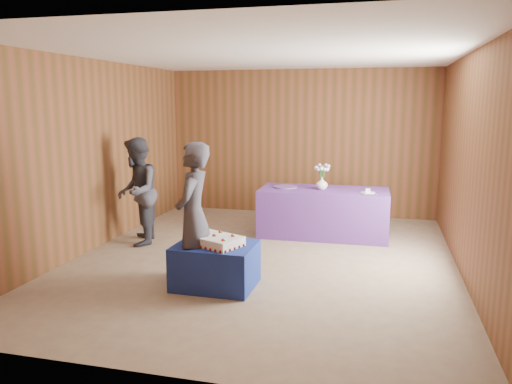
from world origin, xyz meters
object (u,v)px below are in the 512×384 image
(sheet_cake, at_px, (215,240))
(vase, at_px, (322,183))
(cake_table, at_px, (215,265))
(serving_table, at_px, (323,212))
(guest_right, at_px, (137,192))
(guest_left, at_px, (193,216))

(sheet_cake, relative_size, vase, 3.77)
(cake_table, height_order, serving_table, serving_table)
(serving_table, relative_size, sheet_cake, 2.78)
(vase, height_order, guest_right, guest_right)
(serving_table, height_order, guest_left, guest_left)
(cake_table, xyz_separation_m, sheet_cake, (0.01, -0.02, 0.30))
(vase, bearing_deg, sheet_cake, -109.43)
(cake_table, distance_m, serving_table, 2.72)
(guest_right, bearing_deg, sheet_cake, 30.39)
(vase, xyz_separation_m, guest_left, (-1.15, -2.56, -0.01))
(cake_table, xyz_separation_m, guest_right, (-1.69, 1.39, 0.55))
(cake_table, height_order, sheet_cake, sheet_cake)
(cake_table, relative_size, vase, 4.72)
(cake_table, bearing_deg, guest_left, -169.85)
(cake_table, bearing_deg, serving_table, 70.32)
(serving_table, bearing_deg, vase, -147.58)
(serving_table, distance_m, guest_right, 2.90)
(guest_left, relative_size, guest_right, 1.05)
(cake_table, xyz_separation_m, vase, (0.91, 2.52, 0.60))
(cake_table, relative_size, sheet_cake, 1.25)
(cake_table, bearing_deg, guest_right, 141.08)
(sheet_cake, bearing_deg, serving_table, 93.81)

